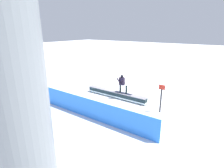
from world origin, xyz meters
TOP-DOWN VIEW (x-y plane):
  - ground_plane at (0.00, 0.00)m, footprint 120.00×120.00m
  - grind_box at (0.00, 0.00)m, footprint 5.32×0.61m
  - snowboarder at (-0.59, -0.01)m, footprint 1.44×0.44m
  - safety_fence at (0.00, 3.79)m, footprint 10.28×0.28m
  - trail_marker at (-3.88, 0.44)m, footprint 0.40×0.10m

SIDE VIEW (x-z plane):
  - ground_plane at x=0.00m, z-range 0.00..0.00m
  - grind_box at x=0.00m, z-range -0.02..0.49m
  - safety_fence at x=0.00m, z-range 0.00..1.26m
  - trail_marker at x=-3.88m, z-range 0.07..1.96m
  - snowboarder at x=-0.59m, z-range 0.58..2.03m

